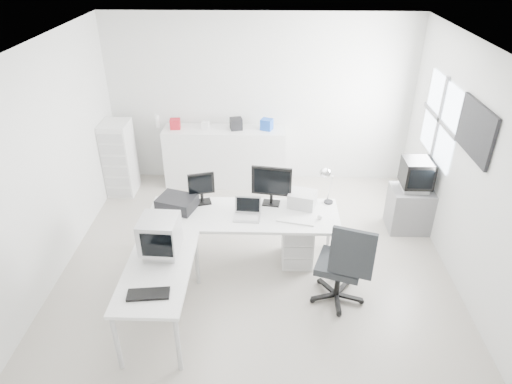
{
  "coord_description": "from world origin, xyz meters",
  "views": [
    {
      "loc": [
        0.14,
        -4.74,
        3.86
      ],
      "look_at": [
        0.0,
        0.2,
        1.0
      ],
      "focal_mm": 32.0,
      "sensor_mm": 36.0,
      "label": 1
    }
  ],
  "objects_px": {
    "crt_monitor": "(160,239)",
    "main_desk": "(244,238)",
    "tv_cabinet": "(410,209)",
    "office_chair": "(340,260)",
    "side_desk": "(161,296)",
    "drawer_pedestal": "(297,241)",
    "inkjet_printer": "(177,203)",
    "laptop": "(247,210)",
    "sideboard": "(225,157)",
    "lcd_monitor_large": "(271,186)",
    "laser_printer": "(302,199)",
    "filing_cabinet": "(120,158)",
    "lcd_monitor_small": "(201,189)",
    "crt_tv": "(417,175)"
  },
  "relations": [
    {
      "from": "crt_monitor",
      "to": "main_desk",
      "type": "bearing_deg",
      "value": 47.83
    },
    {
      "from": "tv_cabinet",
      "to": "office_chair",
      "type": "bearing_deg",
      "value": -128.91
    },
    {
      "from": "main_desk",
      "to": "side_desk",
      "type": "bearing_deg",
      "value": -127.69
    },
    {
      "from": "side_desk",
      "to": "drawer_pedestal",
      "type": "bearing_deg",
      "value": 36.57
    },
    {
      "from": "inkjet_printer",
      "to": "office_chair",
      "type": "bearing_deg",
      "value": -3.19
    },
    {
      "from": "main_desk",
      "to": "crt_monitor",
      "type": "bearing_deg",
      "value": -135.0
    },
    {
      "from": "laptop",
      "to": "crt_monitor",
      "type": "relative_size",
      "value": 0.84
    },
    {
      "from": "side_desk",
      "to": "sideboard",
      "type": "relative_size",
      "value": 0.7
    },
    {
      "from": "inkjet_printer",
      "to": "lcd_monitor_large",
      "type": "bearing_deg",
      "value": 25.09
    },
    {
      "from": "office_chair",
      "to": "sideboard",
      "type": "xyz_separation_m",
      "value": [
        -1.57,
        2.83,
        -0.06
      ]
    },
    {
      "from": "laser_printer",
      "to": "filing_cabinet",
      "type": "relative_size",
      "value": 0.27
    },
    {
      "from": "drawer_pedestal",
      "to": "lcd_monitor_small",
      "type": "bearing_deg",
      "value": 170.91
    },
    {
      "from": "lcd_monitor_large",
      "to": "crt_monitor",
      "type": "xyz_separation_m",
      "value": [
        -1.2,
        -1.1,
        -0.06
      ]
    },
    {
      "from": "side_desk",
      "to": "drawer_pedestal",
      "type": "height_order",
      "value": "side_desk"
    },
    {
      "from": "crt_monitor",
      "to": "filing_cabinet",
      "type": "distance_m",
      "value": 2.98
    },
    {
      "from": "side_desk",
      "to": "lcd_monitor_large",
      "type": "relative_size",
      "value": 2.62
    },
    {
      "from": "filing_cabinet",
      "to": "drawer_pedestal",
      "type": "bearing_deg",
      "value": -32.12
    },
    {
      "from": "crt_tv",
      "to": "office_chair",
      "type": "bearing_deg",
      "value": -128.91
    },
    {
      "from": "laser_printer",
      "to": "tv_cabinet",
      "type": "bearing_deg",
      "value": 37.65
    },
    {
      "from": "inkjet_printer",
      "to": "crt_tv",
      "type": "bearing_deg",
      "value": 31.17
    },
    {
      "from": "laser_printer",
      "to": "tv_cabinet",
      "type": "height_order",
      "value": "laser_printer"
    },
    {
      "from": "crt_monitor",
      "to": "tv_cabinet",
      "type": "xyz_separation_m",
      "value": [
        3.23,
        1.71,
        -0.64
      ]
    },
    {
      "from": "lcd_monitor_small",
      "to": "office_chair",
      "type": "xyz_separation_m",
      "value": [
        1.69,
        -0.92,
        -0.4
      ]
    },
    {
      "from": "lcd_monitor_small",
      "to": "tv_cabinet",
      "type": "relative_size",
      "value": 0.65
    },
    {
      "from": "sideboard",
      "to": "main_desk",
      "type": "bearing_deg",
      "value": -78.76
    },
    {
      "from": "inkjet_printer",
      "to": "tv_cabinet",
      "type": "xyz_separation_m",
      "value": [
        3.23,
        0.76,
        -0.51
      ]
    },
    {
      "from": "tv_cabinet",
      "to": "crt_tv",
      "type": "relative_size",
      "value": 1.3
    },
    {
      "from": "main_desk",
      "to": "crt_monitor",
      "type": "relative_size",
      "value": 5.68
    },
    {
      "from": "laser_printer",
      "to": "crt_monitor",
      "type": "height_order",
      "value": "crt_monitor"
    },
    {
      "from": "main_desk",
      "to": "tv_cabinet",
      "type": "xyz_separation_m",
      "value": [
        2.38,
        0.86,
        -0.05
      ]
    },
    {
      "from": "lcd_monitor_large",
      "to": "crt_tv",
      "type": "bearing_deg",
      "value": 25.53
    },
    {
      "from": "crt_monitor",
      "to": "office_chair",
      "type": "xyz_separation_m",
      "value": [
        1.99,
        0.18,
        -0.4
      ]
    },
    {
      "from": "laser_printer",
      "to": "tv_cabinet",
      "type": "relative_size",
      "value": 0.52
    },
    {
      "from": "inkjet_printer",
      "to": "lcd_monitor_large",
      "type": "xyz_separation_m",
      "value": [
        1.2,
        0.15,
        0.19
      ]
    },
    {
      "from": "lcd_monitor_large",
      "to": "tv_cabinet",
      "type": "xyz_separation_m",
      "value": [
        2.03,
        0.61,
        -0.69
      ]
    },
    {
      "from": "laser_printer",
      "to": "crt_monitor",
      "type": "bearing_deg",
      "value": -129.97
    },
    {
      "from": "office_chair",
      "to": "main_desk",
      "type": "bearing_deg",
      "value": 168.1
    },
    {
      "from": "tv_cabinet",
      "to": "drawer_pedestal",
      "type": "bearing_deg",
      "value": -154.29
    },
    {
      "from": "crt_tv",
      "to": "laser_printer",
      "type": "bearing_deg",
      "value": -158.61
    },
    {
      "from": "inkjet_printer",
      "to": "crt_monitor",
      "type": "xyz_separation_m",
      "value": [
        0.0,
        -0.95,
        0.13
      ]
    },
    {
      "from": "filing_cabinet",
      "to": "inkjet_printer",
      "type": "bearing_deg",
      "value": -53.52
    },
    {
      "from": "crt_tv",
      "to": "crt_monitor",
      "type": "bearing_deg",
      "value": -152.12
    },
    {
      "from": "inkjet_printer",
      "to": "office_chair",
      "type": "xyz_separation_m",
      "value": [
        1.99,
        -0.77,
        -0.27
      ]
    },
    {
      "from": "drawer_pedestal",
      "to": "filing_cabinet",
      "type": "bearing_deg",
      "value": 147.88
    },
    {
      "from": "inkjet_printer",
      "to": "office_chair",
      "type": "distance_m",
      "value": 2.15
    },
    {
      "from": "main_desk",
      "to": "office_chair",
      "type": "bearing_deg",
      "value": -30.43
    },
    {
      "from": "side_desk",
      "to": "sideboard",
      "type": "bearing_deg",
      "value": 82.63
    },
    {
      "from": "side_desk",
      "to": "inkjet_printer",
      "type": "distance_m",
      "value": 1.28
    },
    {
      "from": "laser_printer",
      "to": "sideboard",
      "type": "xyz_separation_m",
      "value": [
        -1.18,
        1.94,
        -0.34
      ]
    },
    {
      "from": "drawer_pedestal",
      "to": "inkjet_printer",
      "type": "relative_size",
      "value": 1.31
    }
  ]
}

